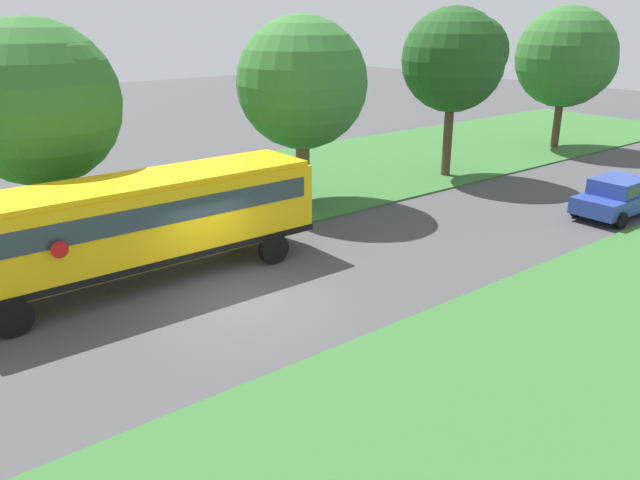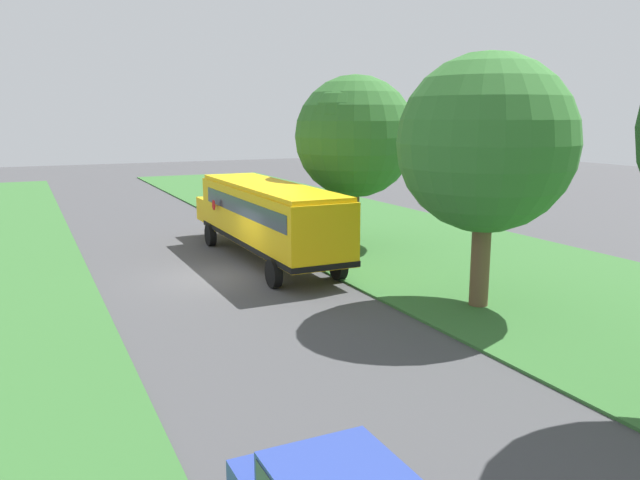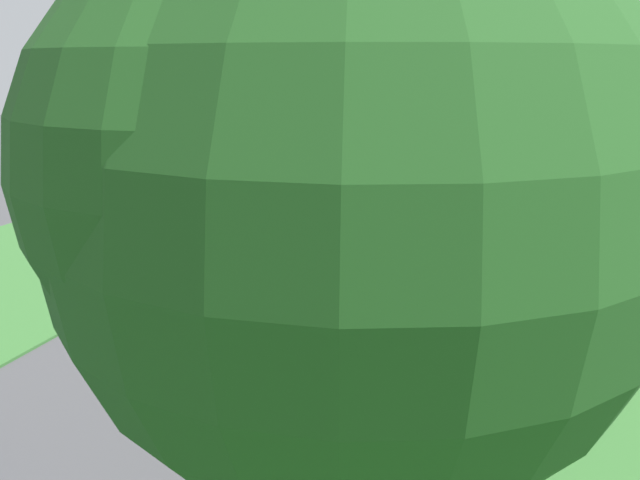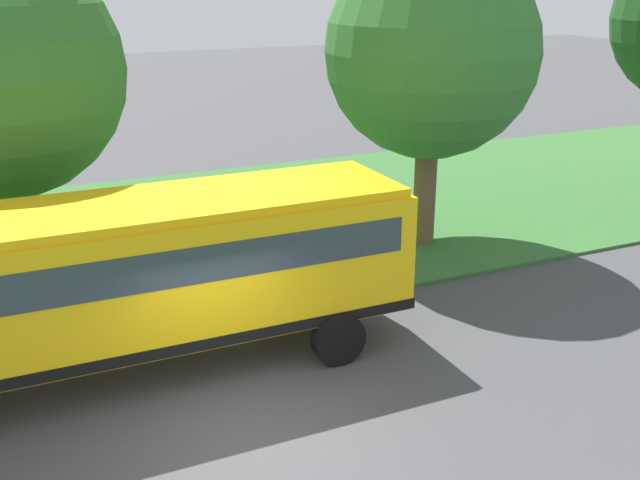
# 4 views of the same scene
# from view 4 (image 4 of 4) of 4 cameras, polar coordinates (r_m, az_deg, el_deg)

# --- Properties ---
(ground_plane) EXTENTS (120.00, 120.00, 0.00)m
(ground_plane) POSITION_cam_4_polar(r_m,az_deg,el_deg) (12.11, -5.52, -14.72)
(ground_plane) COLOR #424244
(grass_verge) EXTENTS (12.00, 80.00, 0.08)m
(grass_verge) POSITION_cam_4_polar(r_m,az_deg,el_deg) (20.89, -14.61, 0.10)
(grass_verge) COLOR #33662D
(grass_verge) RESTS_ON ground
(school_bus) EXTENTS (2.85, 12.42, 3.16)m
(school_bus) POSITION_cam_4_polar(r_m,az_deg,el_deg) (13.32, -16.54, -2.75)
(school_bus) COLOR yellow
(school_bus) RESTS_ON ground
(oak_tree_roadside_mid) EXTENTS (5.28, 5.28, 7.67)m
(oak_tree_roadside_mid) POSITION_cam_4_polar(r_m,az_deg,el_deg) (19.07, 8.38, 14.03)
(oak_tree_roadside_mid) COLOR brown
(oak_tree_roadside_mid) RESTS_ON ground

